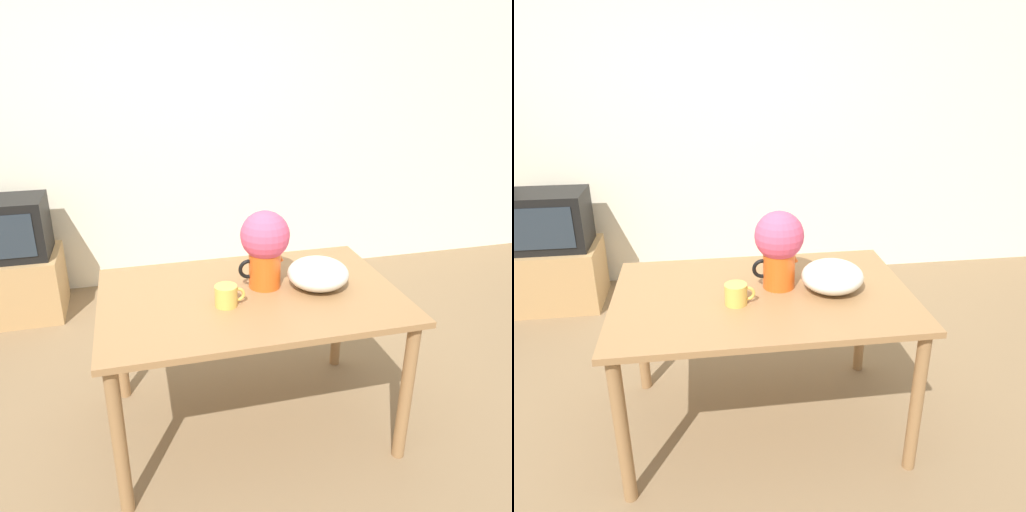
# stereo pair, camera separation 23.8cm
# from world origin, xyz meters

# --- Properties ---
(ground_plane) EXTENTS (12.00, 12.00, 0.00)m
(ground_plane) POSITION_xyz_m (0.00, 0.00, 0.00)
(ground_plane) COLOR #7F6647
(wall_back) EXTENTS (8.00, 0.05, 2.60)m
(wall_back) POSITION_xyz_m (0.00, 2.10, 1.30)
(wall_back) COLOR #EDE5CC
(wall_back) RESTS_ON ground_plane
(table) EXTENTS (1.42, 0.93, 0.78)m
(table) POSITION_xyz_m (0.09, 0.12, 0.68)
(table) COLOR olive
(table) RESTS_ON ground_plane
(flower_vase) EXTENTS (0.25, 0.24, 0.38)m
(flower_vase) POSITION_xyz_m (0.17, 0.18, 1.00)
(flower_vase) COLOR #E05619
(flower_vase) RESTS_ON table
(coffee_mug) EXTENTS (0.14, 0.10, 0.10)m
(coffee_mug) POSITION_xyz_m (-0.05, 0.03, 0.83)
(coffee_mug) COLOR gold
(coffee_mug) RESTS_ON table
(white_bowl) EXTENTS (0.30, 0.30, 0.14)m
(white_bowl) POSITION_xyz_m (0.42, 0.11, 0.85)
(white_bowl) COLOR silver
(white_bowl) RESTS_ON table
(tv_stand) EXTENTS (0.63, 0.51, 0.48)m
(tv_stand) POSITION_xyz_m (-1.30, 1.71, 0.24)
(tv_stand) COLOR tan
(tv_stand) RESTS_ON ground_plane
(tv_set) EXTENTS (0.54, 0.41, 0.42)m
(tv_set) POSITION_xyz_m (-1.30, 1.71, 0.69)
(tv_set) COLOR black
(tv_set) RESTS_ON tv_stand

